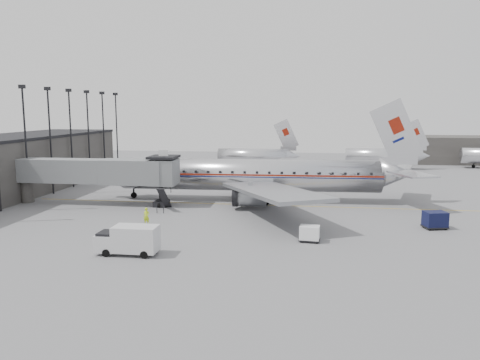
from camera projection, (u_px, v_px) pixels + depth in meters
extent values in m
plane|color=slate|center=(229.00, 215.00, 54.34)|extent=(160.00, 160.00, 0.00)
cube|color=#3A3734|center=(10.00, 166.00, 68.14)|extent=(12.00, 46.00, 8.00)
cube|color=#3A3734|center=(466.00, 150.00, 106.57)|extent=(30.00, 12.00, 6.00)
cube|color=gold|center=(260.00, 205.00, 59.81)|extent=(60.00, 0.15, 0.01)
cube|color=#5D5F61|center=(65.00, 171.00, 60.20)|extent=(12.00, 2.80, 3.00)
cube|color=#5D5F61|center=(132.00, 172.00, 58.98)|extent=(8.00, 3.00, 3.10)
cube|color=#5D5F61|center=(164.00, 172.00, 58.83)|extent=(3.20, 3.60, 3.20)
cube|color=black|center=(164.00, 157.00, 58.55)|extent=(3.40, 3.80, 0.30)
cube|color=white|center=(163.00, 153.00, 58.47)|extent=(1.20, 0.15, 0.80)
cylinder|color=black|center=(161.00, 195.00, 58.92)|extent=(0.56, 0.56, 2.80)
cube|color=black|center=(161.00, 203.00, 59.07)|extent=(1.60, 2.20, 0.70)
cylinder|color=black|center=(159.00, 205.00, 58.10)|extent=(0.30, 0.60, 0.60)
cylinder|color=black|center=(164.00, 202.00, 60.06)|extent=(0.30, 0.60, 0.60)
cylinder|color=#3A3734|center=(27.00, 192.00, 61.38)|extent=(1.60, 1.60, 2.80)
cube|color=black|center=(164.00, 198.00, 56.50)|extent=(0.90, 3.20, 2.90)
cylinder|color=black|center=(26.00, 145.00, 60.86)|extent=(0.24, 0.24, 15.00)
cube|color=black|center=(22.00, 87.00, 59.73)|extent=(0.90, 0.25, 0.50)
cylinder|color=black|center=(50.00, 142.00, 66.73)|extent=(0.24, 0.24, 15.00)
cube|color=black|center=(47.00, 89.00, 65.61)|extent=(0.90, 0.25, 0.50)
cylinder|color=black|center=(71.00, 139.00, 72.61)|extent=(0.24, 0.24, 15.00)
cube|color=black|center=(68.00, 90.00, 71.48)|extent=(0.90, 0.25, 0.50)
cylinder|color=black|center=(89.00, 137.00, 78.48)|extent=(0.24, 0.24, 15.00)
cube|color=black|center=(86.00, 92.00, 77.36)|extent=(0.90, 0.25, 0.50)
cylinder|color=black|center=(104.00, 135.00, 84.36)|extent=(0.24, 0.24, 15.00)
cube|color=black|center=(102.00, 93.00, 83.23)|extent=(0.90, 0.25, 0.50)
cylinder|color=black|center=(117.00, 133.00, 90.24)|extent=(0.24, 0.24, 15.00)
cube|color=black|center=(115.00, 94.00, 89.11)|extent=(0.90, 0.25, 0.50)
cylinder|color=silver|center=(252.00, 156.00, 95.36)|extent=(14.00, 3.20, 3.20)
cube|color=silver|center=(286.00, 135.00, 93.78)|extent=(5.17, 0.26, 6.52)
cylinder|color=black|center=(231.00, 166.00, 96.28)|extent=(0.24, 0.24, 1.00)
cylinder|color=silver|center=(381.00, 156.00, 95.76)|extent=(14.00, 3.20, 3.20)
cube|color=silver|center=(416.00, 135.00, 94.18)|extent=(5.17, 0.26, 6.52)
cylinder|color=black|center=(358.00, 166.00, 96.68)|extent=(0.24, 0.24, 1.00)
cylinder|color=black|center=(473.00, 166.00, 97.35)|extent=(0.24, 0.24, 1.00)
cylinder|color=silver|center=(249.00, 175.00, 62.47)|extent=(34.46, 5.50, 4.23)
cone|color=silver|center=(113.00, 173.00, 64.34)|extent=(3.59, 4.36, 4.23)
cone|color=silver|center=(397.00, 174.00, 60.50)|extent=(4.72, 4.19, 4.02)
cube|color=maroon|center=(249.00, 173.00, 62.43)|extent=(34.46, 5.55, 0.21)
cube|color=#091052|center=(249.00, 175.00, 62.47)|extent=(34.46, 5.55, 0.11)
cube|color=silver|center=(397.00, 133.00, 59.74)|extent=(7.03, 0.60, 8.79)
cube|color=gray|center=(277.00, 168.00, 72.31)|extent=(12.66, 19.33, 1.36)
cube|color=gray|center=(273.00, 191.00, 52.05)|extent=(13.71, 19.20, 1.36)
cylinder|color=gray|center=(257.00, 181.00, 68.53)|extent=(3.98, 2.55, 2.40)
cylinder|color=gray|center=(250.00, 196.00, 56.83)|extent=(3.98, 2.55, 2.40)
cylinder|color=black|center=(134.00, 193.00, 64.46)|extent=(0.23, 0.23, 1.49)
cylinder|color=black|center=(267.00, 191.00, 65.57)|extent=(0.30, 0.30, 1.60)
cylinder|color=black|center=(267.00, 193.00, 65.61)|extent=(1.16, 0.44, 1.14)
cylinder|color=black|center=(265.00, 199.00, 59.71)|extent=(0.30, 0.30, 1.60)
cylinder|color=black|center=(265.00, 201.00, 59.76)|extent=(1.16, 0.44, 1.14)
cube|color=silver|center=(136.00, 239.00, 39.19)|extent=(3.70, 2.06, 2.16)
cube|color=silver|center=(107.00, 242.00, 39.60)|extent=(1.64, 1.95, 1.44)
cube|color=black|center=(107.00, 235.00, 39.51)|extent=(1.23, 1.75, 0.62)
cylinder|color=black|center=(106.00, 253.00, 38.75)|extent=(0.66, 0.26, 0.66)
cylinder|color=black|center=(115.00, 247.00, 40.56)|extent=(0.66, 0.26, 0.66)
cylinder|color=black|center=(144.00, 255.00, 38.31)|extent=(0.66, 0.26, 0.66)
cylinder|color=black|center=(152.00, 248.00, 40.12)|extent=(0.66, 0.26, 0.66)
cube|color=black|center=(435.00, 219.00, 47.82)|extent=(2.47, 2.07, 1.51)
cube|color=black|center=(435.00, 227.00, 47.94)|extent=(2.60, 2.20, 0.13)
cylinder|color=black|center=(430.00, 229.00, 47.23)|extent=(0.34, 0.20, 0.32)
cylinder|color=black|center=(446.00, 228.00, 47.40)|extent=(0.34, 0.20, 0.32)
cylinder|color=black|center=(423.00, 226.00, 48.50)|extent=(0.34, 0.20, 0.32)
cylinder|color=black|center=(439.00, 225.00, 48.67)|extent=(0.34, 0.20, 0.32)
cube|color=white|center=(310.00, 233.00, 43.19)|extent=(1.93, 1.53, 1.25)
cube|color=black|center=(309.00, 240.00, 43.29)|extent=(2.02, 1.63, 0.11)
cylinder|color=black|center=(301.00, 241.00, 42.95)|extent=(0.28, 0.14, 0.27)
cylinder|color=black|center=(317.00, 242.00, 42.61)|extent=(0.28, 0.14, 0.27)
cylinder|color=black|center=(302.00, 238.00, 43.98)|extent=(0.28, 0.14, 0.27)
cylinder|color=black|center=(318.00, 239.00, 43.64)|extent=(0.28, 0.14, 0.27)
imported|color=#C7ED1B|center=(146.00, 216.00, 49.40)|extent=(0.69, 0.47, 1.84)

